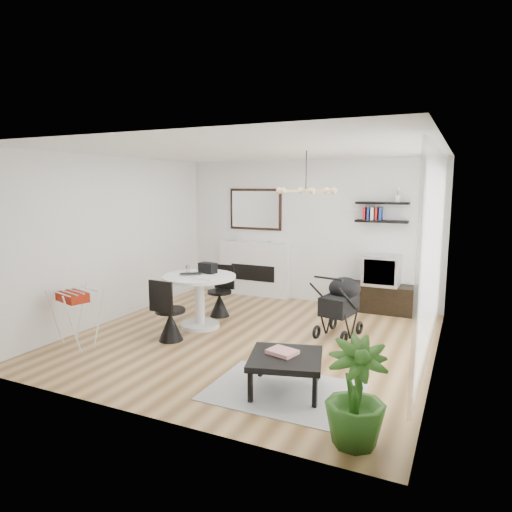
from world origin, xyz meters
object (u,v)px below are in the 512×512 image
at_px(fireplace, 254,262).
at_px(drying_rack, 77,317).
at_px(crt_tv, 382,270).
at_px(dining_table, 200,293).
at_px(potted_plant, 356,393).
at_px(coffee_table, 286,360).
at_px(stroller, 340,308).
at_px(tv_console, 377,298).

distance_m(fireplace, drying_rack, 3.86).
relative_size(crt_tv, dining_table, 0.54).
relative_size(drying_rack, potted_plant, 0.85).
bearing_deg(coffee_table, crt_tv, 84.28).
height_order(stroller, potted_plant, stroller).
xyz_separation_m(tv_console, crt_tv, (0.06, -0.00, 0.51)).
distance_m(crt_tv, dining_table, 3.23).
height_order(fireplace, crt_tv, fireplace).
height_order(crt_tv, dining_table, crt_tv).
xyz_separation_m(tv_console, drying_rack, (-3.47, -3.57, 0.18)).
relative_size(crt_tv, drying_rack, 0.77).
bearing_deg(crt_tv, drying_rack, -134.65).
bearing_deg(fireplace, potted_plant, -55.62).
height_order(drying_rack, potted_plant, potted_plant).
relative_size(tv_console, drying_rack, 1.64).
relative_size(crt_tv, stroller, 0.63).
bearing_deg(tv_console, crt_tv, -3.32).
height_order(tv_console, dining_table, dining_table).
height_order(drying_rack, coffee_table, drying_rack).
bearing_deg(drying_rack, crt_tv, 61.74).
distance_m(tv_console, crt_tv, 0.52).
height_order(coffee_table, potted_plant, potted_plant).
distance_m(dining_table, drying_rack, 1.82).
xyz_separation_m(stroller, potted_plant, (0.87, -2.82, 0.05)).
distance_m(fireplace, stroller, 2.83).
distance_m(tv_console, drying_rack, 4.98).
relative_size(fireplace, crt_tv, 3.52).
distance_m(crt_tv, potted_plant, 4.42).
relative_size(fireplace, tv_console, 1.65).
bearing_deg(dining_table, potted_plant, -37.18).
relative_size(fireplace, dining_table, 1.89).
height_order(tv_console, potted_plant, potted_plant).
bearing_deg(coffee_table, tv_console, 85.16).
bearing_deg(drying_rack, fireplace, 91.88).
xyz_separation_m(dining_table, potted_plant, (2.97, -2.26, -0.08)).
relative_size(crt_tv, coffee_table, 0.65).
distance_m(crt_tv, stroller, 1.62).
bearing_deg(tv_console, drying_rack, -134.16).
xyz_separation_m(fireplace, crt_tv, (2.56, -0.17, 0.07)).
height_order(crt_tv, drying_rack, crt_tv).
relative_size(fireplace, drying_rack, 2.70).
bearing_deg(crt_tv, stroller, -101.71).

